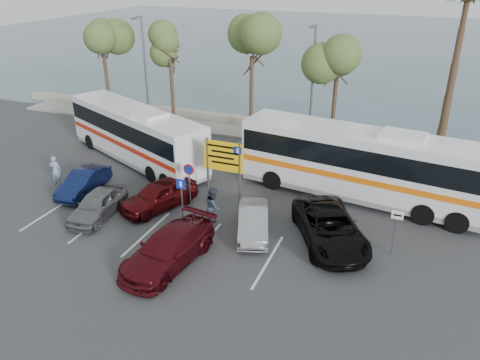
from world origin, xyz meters
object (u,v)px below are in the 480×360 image
at_px(coach_bus_right, 360,166).
at_px(car_red, 159,195).
at_px(street_lamp_right, 312,80).
at_px(car_blue, 84,182).
at_px(suv_black, 330,227).
at_px(street_lamp_left, 144,65).
at_px(coach_bus_left, 136,136).
at_px(pedestrian_far, 214,206).
at_px(car_silver_a, 97,204).
at_px(car_maroon, 168,249).
at_px(car_silver_b, 253,222).
at_px(direction_sign, 224,161).
at_px(pedestrian_near, 55,170).

height_order(coach_bus_right, car_red, coach_bus_right).
relative_size(street_lamp_right, car_red, 1.87).
distance_m(car_blue, suv_black, 13.76).
bearing_deg(suv_black, street_lamp_left, 116.61).
xyz_separation_m(street_lamp_left, car_red, (8.04, -12.02, -3.87)).
height_order(coach_bus_left, pedestrian_far, coach_bus_left).
bearing_deg(suv_black, car_red, 151.87).
xyz_separation_m(car_silver_a, car_maroon, (5.36, -2.28, 0.06)).
relative_size(coach_bus_right, car_blue, 3.38).
bearing_deg(pedestrian_far, car_silver_b, -109.40).
distance_m(car_silver_a, car_silver_b, 7.97).
bearing_deg(street_lamp_left, car_blue, -74.91).
xyz_separation_m(street_lamp_left, car_blue, (3.24, -12.02, -3.96)).
bearing_deg(coach_bus_left, direction_sign, -23.76).
xyz_separation_m(car_maroon, pedestrian_far, (0.42, 3.72, 0.26)).
relative_size(direction_sign, coach_bus_left, 0.31).
bearing_deg(car_red, car_maroon, -31.29).
bearing_deg(street_lamp_left, coach_bus_right, -21.86).
height_order(direction_sign, car_blue, direction_sign).
relative_size(coach_bus_right, pedestrian_far, 6.63).
bearing_deg(car_blue, car_red, -6.37).
height_order(coach_bus_left, car_maroon, coach_bus_left).
bearing_deg(coach_bus_left, street_lamp_right, 36.46).
bearing_deg(pedestrian_near, car_silver_a, 139.68).
distance_m(coach_bus_left, car_silver_a, 7.34).
bearing_deg(car_red, pedestrian_far, 15.26).
bearing_deg(street_lamp_right, pedestrian_near, -135.82).
height_order(street_lamp_left, coach_bus_right, street_lamp_left).
bearing_deg(car_silver_b, car_silver_a, 169.91).
distance_m(street_lamp_right, coach_bus_right, 8.78).
bearing_deg(coach_bus_right, suv_black, -95.71).
distance_m(street_lamp_left, coach_bus_left, 8.36).
xyz_separation_m(street_lamp_right, coach_bus_right, (4.50, -7.02, -2.74)).
xyz_separation_m(coach_bus_left, car_maroon, (7.50, -9.22, -0.96)).
height_order(car_blue, pedestrian_near, pedestrian_near).
height_order(car_silver_a, car_maroon, car_maroon).
bearing_deg(car_maroon, pedestrian_far, 91.61).
relative_size(car_maroon, car_silver_b, 1.30).
bearing_deg(pedestrian_near, coach_bus_right, -178.20).
bearing_deg(car_maroon, suv_black, 43.12).
xyz_separation_m(direction_sign, car_red, (-2.96, -1.70, -1.70)).
distance_m(street_lamp_left, car_maroon, 19.99).
bearing_deg(car_maroon, car_silver_b, 63.34).
distance_m(coach_bus_right, pedestrian_far, 8.25).
xyz_separation_m(coach_bus_left, car_silver_a, (2.14, -6.95, -1.03)).
height_order(coach_bus_right, pedestrian_near, coach_bus_right).
bearing_deg(car_silver_a, street_lamp_right, 56.75).
relative_size(street_lamp_left, car_blue, 2.06).
height_order(direction_sign, car_maroon, direction_sign).
bearing_deg(coach_bus_left, coach_bus_right, 0.00).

